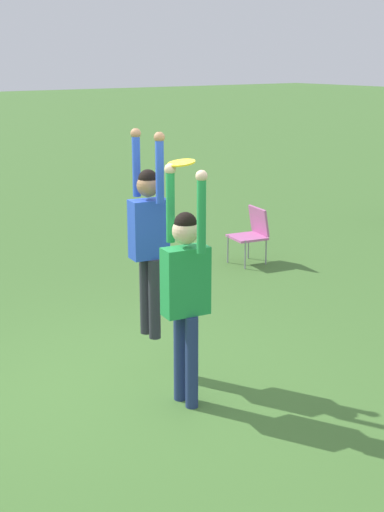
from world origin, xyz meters
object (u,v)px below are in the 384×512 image
(person_defending, at_px, (186,282))
(frisbee, at_px, (181,163))
(camping_chair_0, at_px, (252,231))
(person_jumping, at_px, (149,231))

(person_defending, relative_size, frisbee, 8.94)
(person_defending, bearing_deg, camping_chair_0, -129.17)
(person_jumping, relative_size, person_defending, 0.93)
(person_defending, height_order, frisbee, frisbee)
(person_jumping, bearing_deg, person_defending, -90.00)
(person_jumping, relative_size, camping_chair_0, 2.38)
(frisbee, relative_size, camping_chair_0, 0.29)
(person_defending, distance_m, camping_chair_0, 4.94)
(person_jumping, distance_m, person_defending, 0.86)
(camping_chair_0, bearing_deg, person_defending, 142.71)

